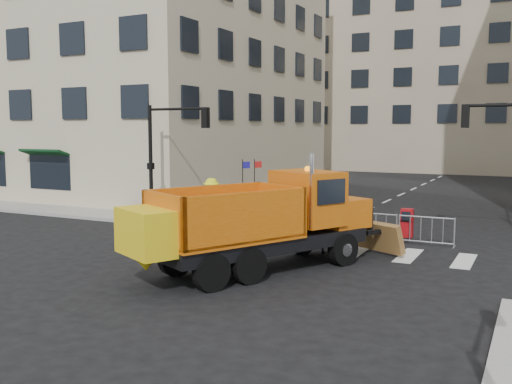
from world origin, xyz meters
The scene contains 12 objects.
ground centered at (0.00, 0.00, 0.00)m, with size 120.00×120.00×0.00m, color black.
sidewalk_back centered at (0.00, 8.50, 0.07)m, with size 64.00×5.00×0.15m, color gray.
building_left centered at (-20.00, 20.00, 13.00)m, with size 24.00×22.00×26.00m, color #C5B796.
building_far centered at (0.00, 52.00, 12.00)m, with size 30.00×18.00×24.00m, color gray.
traffic_light_left centered at (-8.00, 7.50, 2.70)m, with size 0.18×0.18×5.40m, color black.
crowd_barriers centered at (-0.75, 7.60, 0.55)m, with size 12.60×0.60×1.10m, color #9EA0A5, non-canonical shape.
plow_truck centered at (0.64, 1.23, 1.59)m, with size 6.37×9.34×3.58m.
cop_a centered at (1.70, 4.55, 0.92)m, with size 0.67×0.44×1.85m, color black.
cop_b centered at (1.68, 6.20, 0.93)m, with size 0.91×0.71×1.87m, color black.
cop_c centered at (2.55, 4.63, 0.96)m, with size 1.12×0.47×1.92m, color black.
worker centered at (-4.79, 7.59, 1.15)m, with size 1.30×0.74×2.01m, color #EEF41C.
newspaper_box centered at (3.68, 8.12, 0.70)m, with size 0.45×0.40×1.10m, color #9D0C11.
Camera 1 is at (8.20, -13.91, 4.28)m, focal length 40.00 mm.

